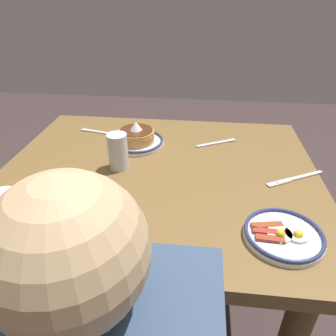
{
  "coord_description": "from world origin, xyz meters",
  "views": [
    {
      "loc": [
        -0.14,
        0.92,
        1.31
      ],
      "look_at": [
        -0.04,
        0.02,
        0.77
      ],
      "focal_mm": 33.3,
      "sensor_mm": 36.0,
      "label": 1
    }
  ],
  "objects_px": {
    "cell_phone": "(60,184)",
    "fork_near": "(99,132)",
    "butter_knife": "(295,178)",
    "plate_near_main": "(137,138)",
    "fork_far": "(217,143)",
    "coffee_mug": "(6,208)",
    "plate_center_pancakes": "(283,235)",
    "drinking_glass": "(118,153)"
  },
  "relations": [
    {
      "from": "cell_phone",
      "to": "fork_near",
      "type": "relative_size",
      "value": 0.8
    },
    {
      "from": "cell_phone",
      "to": "butter_knife",
      "type": "relative_size",
      "value": 0.7
    },
    {
      "from": "coffee_mug",
      "to": "plate_near_main",
      "type": "bearing_deg",
      "value": -116.76
    },
    {
      "from": "coffee_mug",
      "to": "fork_far",
      "type": "distance_m",
      "value": 0.8
    },
    {
      "from": "fork_far",
      "to": "butter_knife",
      "type": "relative_size",
      "value": 0.81
    },
    {
      "from": "fork_near",
      "to": "butter_knife",
      "type": "distance_m",
      "value": 0.82
    },
    {
      "from": "plate_center_pancakes",
      "to": "coffee_mug",
      "type": "distance_m",
      "value": 0.74
    },
    {
      "from": "cell_phone",
      "to": "butter_knife",
      "type": "distance_m",
      "value": 0.78
    },
    {
      "from": "coffee_mug",
      "to": "drinking_glass",
      "type": "bearing_deg",
      "value": -125.65
    },
    {
      "from": "plate_center_pancakes",
      "to": "fork_far",
      "type": "height_order",
      "value": "plate_center_pancakes"
    },
    {
      "from": "plate_center_pancakes",
      "to": "fork_far",
      "type": "distance_m",
      "value": 0.56
    },
    {
      "from": "plate_near_main",
      "to": "fork_far",
      "type": "xyz_separation_m",
      "value": [
        -0.32,
        -0.04,
        -0.02
      ]
    },
    {
      "from": "plate_near_main",
      "to": "cell_phone",
      "type": "xyz_separation_m",
      "value": [
        0.19,
        0.31,
        -0.02
      ]
    },
    {
      "from": "cell_phone",
      "to": "fork_far",
      "type": "height_order",
      "value": "cell_phone"
    },
    {
      "from": "coffee_mug",
      "to": "fork_far",
      "type": "xyz_separation_m",
      "value": [
        -0.58,
        -0.55,
        -0.04
      ]
    },
    {
      "from": "plate_near_main",
      "to": "drinking_glass",
      "type": "distance_m",
      "value": 0.19
    },
    {
      "from": "drinking_glass",
      "to": "fork_near",
      "type": "distance_m",
      "value": 0.33
    },
    {
      "from": "plate_center_pancakes",
      "to": "butter_knife",
      "type": "xyz_separation_m",
      "value": [
        -0.1,
        -0.29,
        -0.01
      ]
    },
    {
      "from": "cell_phone",
      "to": "fork_near",
      "type": "height_order",
      "value": "cell_phone"
    },
    {
      "from": "coffee_mug",
      "to": "fork_far",
      "type": "relative_size",
      "value": 0.65
    },
    {
      "from": "fork_near",
      "to": "plate_near_main",
      "type": "bearing_deg",
      "value": 153.56
    },
    {
      "from": "butter_knife",
      "to": "cell_phone",
      "type": "bearing_deg",
      "value": 8.82
    },
    {
      "from": "drinking_glass",
      "to": "fork_near",
      "type": "height_order",
      "value": "drinking_glass"
    },
    {
      "from": "butter_knife",
      "to": "fork_far",
      "type": "bearing_deg",
      "value": -42.83
    },
    {
      "from": "plate_near_main",
      "to": "fork_near",
      "type": "bearing_deg",
      "value": -26.44
    },
    {
      "from": "plate_center_pancakes",
      "to": "fork_far",
      "type": "relative_size",
      "value": 1.21
    },
    {
      "from": "plate_center_pancakes",
      "to": "cell_phone",
      "type": "height_order",
      "value": "plate_center_pancakes"
    },
    {
      "from": "drinking_glass",
      "to": "plate_near_main",
      "type": "bearing_deg",
      "value": -97.99
    },
    {
      "from": "cell_phone",
      "to": "fork_near",
      "type": "bearing_deg",
      "value": -116.14
    },
    {
      "from": "plate_near_main",
      "to": "plate_center_pancakes",
      "type": "bearing_deg",
      "value": 134.53
    },
    {
      "from": "coffee_mug",
      "to": "fork_far",
      "type": "height_order",
      "value": "coffee_mug"
    },
    {
      "from": "drinking_glass",
      "to": "fork_near",
      "type": "bearing_deg",
      "value": -59.79
    },
    {
      "from": "plate_center_pancakes",
      "to": "drinking_glass",
      "type": "height_order",
      "value": "drinking_glass"
    },
    {
      "from": "fork_near",
      "to": "plate_center_pancakes",
      "type": "bearing_deg",
      "value": 138.98
    },
    {
      "from": "plate_near_main",
      "to": "drinking_glass",
      "type": "height_order",
      "value": "drinking_glass"
    },
    {
      "from": "butter_knife",
      "to": "drinking_glass",
      "type": "bearing_deg",
      "value": -0.8
    },
    {
      "from": "fork_far",
      "to": "fork_near",
      "type": "bearing_deg",
      "value": -5.61
    },
    {
      "from": "plate_near_main",
      "to": "butter_knife",
      "type": "bearing_deg",
      "value": 161.46
    },
    {
      "from": "plate_near_main",
      "to": "fork_near",
      "type": "height_order",
      "value": "plate_near_main"
    },
    {
      "from": "plate_near_main",
      "to": "fork_near",
      "type": "distance_m",
      "value": 0.21
    },
    {
      "from": "fork_near",
      "to": "butter_knife",
      "type": "height_order",
      "value": "same"
    },
    {
      "from": "plate_near_main",
      "to": "fork_far",
      "type": "distance_m",
      "value": 0.33
    }
  ]
}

